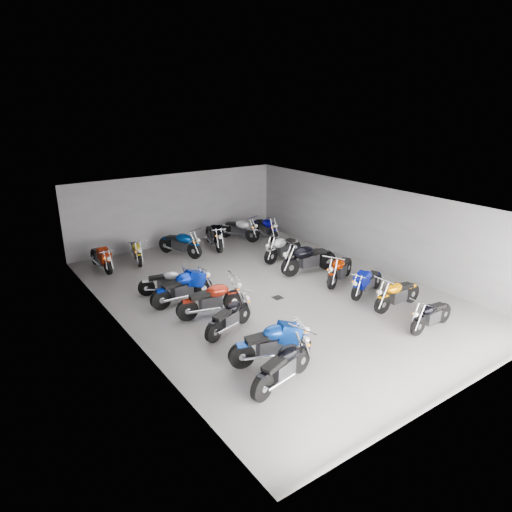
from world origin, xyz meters
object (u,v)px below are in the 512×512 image
Objects in this scene: drain_grate at (278,298)px; motorcycle_right_c at (367,282)px; motorcycle_back_b at (136,251)px; motorcycle_back_d at (214,236)px; motorcycle_right_b at (397,294)px; motorcycle_back_a at (101,258)px; motorcycle_left_e at (183,288)px; motorcycle_right_f at (283,248)px; motorcycle_left_d at (211,299)px; motorcycle_left_a at (283,365)px; motorcycle_back_c at (180,243)px; motorcycle_left_c at (229,316)px; motorcycle_left_f at (166,282)px; motorcycle_back_f at (265,227)px; motorcycle_right_d at (340,269)px; motorcycle_back_e at (239,229)px; motorcycle_right_a at (431,315)px; motorcycle_right_e at (308,259)px; motorcycle_left_b at (272,343)px.

drain_grate is 0.17× the size of motorcycle_right_c.
motorcycle_back_b is 3.55m from motorcycle_back_d.
motorcycle_back_a is at bearing 36.60° from motorcycle_right_b.
motorcycle_left_e reaches higher than motorcycle_right_f.
motorcycle_left_e reaches higher than motorcycle_left_d.
motorcycle_back_c is (2.14, 9.74, 0.03)m from motorcycle_left_a.
motorcycle_right_b is 0.90× the size of motorcycle_back_d.
motorcycle_left_c is at bearing 98.60° from motorcycle_back_a.
motorcycle_left_f is at bearing 165.79° from motorcycle_left_a.
motorcycle_left_e is 7.79m from motorcycle_back_f.
motorcycle_back_c is at bearing 4.88° from motorcycle_right_d.
motorcycle_left_e is at bearing 99.77° from motorcycle_back_b.
motorcycle_back_d is at bearing 14.82° from motorcycle_right_f.
motorcycle_right_a is at bearing 65.46° from motorcycle_back_e.
motorcycle_left_a reaches higher than motorcycle_left_c.
motorcycle_right_c is at bearing 154.47° from motorcycle_right_d.
motorcycle_back_c is at bearing 14.53° from motorcycle_right_a.
motorcycle_right_a is at bearing 158.68° from motorcycle_right_c.
motorcycle_left_f is 6.68m from motorcycle_back_e.
motorcycle_left_f is 0.88× the size of motorcycle_right_d.
motorcycle_right_e is at bearing 80.27° from motorcycle_back_f.
motorcycle_right_a is (4.83, -1.23, -0.08)m from motorcycle_left_b.
motorcycle_back_f reaches higher than motorcycle_left_a.
motorcycle_left_b reaches higher than motorcycle_right_b.
motorcycle_back_a reaches higher than motorcycle_left_f.
motorcycle_back_f reaches higher than motorcycle_back_a.
motorcycle_back_b is at bearing 14.79° from motorcycle_right_d.
motorcycle_left_d is 5.36m from motorcycle_right_c.
motorcycle_back_b reaches higher than drain_grate.
motorcycle_back_c is (-3.23, 2.88, 0.02)m from motorcycle_right_f.
motorcycle_left_d reaches higher than motorcycle_back_b.
motorcycle_left_b reaches higher than motorcycle_back_e.
motorcycle_right_b is at bearing 68.09° from motorcycle_left_d.
motorcycle_back_a is 4.99m from motorcycle_back_d.
motorcycle_left_c is 5.22m from motorcycle_right_c.
motorcycle_right_f is (-0.18, 3.12, 0.01)m from motorcycle_right_d.
motorcycle_left_d is 5.87m from motorcycle_right_b.
motorcycle_left_e reaches higher than motorcycle_left_f.
motorcycle_back_c is (2.17, 3.36, 0.09)m from motorcycle_left_f.
motorcycle_back_f is (1.05, 7.30, 0.06)m from motorcycle_right_c.
motorcycle_left_c is 0.93× the size of motorcycle_back_a.
motorcycle_back_e is (0.05, 3.37, 0.00)m from motorcycle_right_f.
motorcycle_left_d is (0.10, 1.21, 0.05)m from motorcycle_left_c.
motorcycle_left_d is 7.90m from motorcycle_back_e.
drain_grate is 2.73m from motorcycle_right_d.
motorcycle_left_c is 0.99× the size of motorcycle_right_c.
motorcycle_left_e is 4.66m from motorcycle_back_b.
motorcycle_left_f is at bearing 40.54° from motorcycle_right_c.
motorcycle_back_d reaches higher than drain_grate.
motorcycle_back_e is at bearing 149.01° from motorcycle_left_d.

